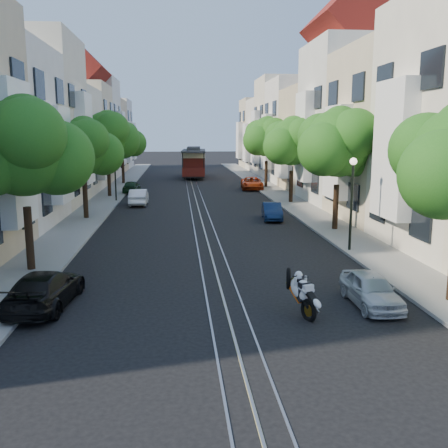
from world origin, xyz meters
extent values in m
plane|color=black|center=(0.00, 28.00, 0.00)|extent=(200.00, 200.00, 0.00)
cube|color=gray|center=(7.25, 28.00, 0.06)|extent=(2.50, 80.00, 0.12)
cube|color=gray|center=(-7.25, 28.00, 0.06)|extent=(2.50, 80.00, 0.12)
cube|color=gray|center=(-0.55, 28.00, 0.01)|extent=(0.06, 80.00, 0.02)
cube|color=gray|center=(0.00, 28.00, 0.01)|extent=(0.06, 80.00, 0.02)
cube|color=gray|center=(0.55, 28.00, 0.01)|extent=(0.06, 80.00, 0.02)
cube|color=tan|center=(0.00, 28.00, 0.00)|extent=(0.08, 80.00, 0.01)
cube|color=white|center=(8.20, 4.00, 4.62)|extent=(0.90, 3.04, 6.05)
cube|color=beige|center=(12.00, 12.00, 5.00)|extent=(7.00, 8.00, 10.00)
cube|color=white|center=(8.20, 12.00, 4.20)|extent=(0.90, 3.04, 5.50)
cube|color=silver|center=(12.00, 20.00, 6.00)|extent=(7.00, 8.00, 12.00)
cube|color=white|center=(8.20, 20.00, 5.04)|extent=(0.90, 3.04, 6.60)
cube|color=#C6B28C|center=(12.00, 28.00, 4.50)|extent=(7.00, 8.00, 9.00)
cube|color=white|center=(8.20, 28.00, 3.78)|extent=(0.90, 3.04, 4.95)
cube|color=white|center=(12.00, 36.00, 5.25)|extent=(7.00, 8.00, 10.50)
cube|color=white|center=(8.20, 36.00, 4.41)|extent=(0.90, 3.04, 5.78)
cube|color=beige|center=(12.00, 44.00, 5.75)|extent=(7.00, 8.00, 11.50)
cube|color=white|center=(8.20, 44.00, 4.83)|extent=(0.90, 3.04, 6.32)
cube|color=silver|center=(12.00, 52.00, 4.75)|extent=(7.00, 8.00, 9.50)
cube|color=white|center=(8.20, 52.00, 3.99)|extent=(0.90, 3.04, 5.23)
cube|color=beige|center=(12.00, 60.00, 5.00)|extent=(7.00, 8.00, 10.00)
cube|color=white|center=(8.20, 60.00, 4.20)|extent=(0.90, 3.04, 5.50)
cube|color=white|center=(-8.20, 4.00, 4.53)|extent=(0.90, 3.04, 5.93)
cube|color=white|center=(-8.20, 12.00, 4.12)|extent=(0.90, 3.04, 5.39)
cube|color=beige|center=(-12.00, 20.00, 5.88)|extent=(7.00, 8.00, 11.76)
cube|color=white|center=(-8.20, 20.00, 4.94)|extent=(0.90, 3.04, 6.47)
cube|color=silver|center=(-12.00, 28.00, 4.41)|extent=(7.00, 8.00, 8.82)
cube|color=white|center=(-8.20, 28.00, 3.70)|extent=(0.90, 3.04, 4.85)
cube|color=beige|center=(-12.00, 36.00, 5.14)|extent=(7.00, 8.00, 10.29)
cube|color=white|center=(-8.20, 36.00, 4.32)|extent=(0.90, 3.04, 5.66)
cube|color=silver|center=(-12.00, 44.00, 5.63)|extent=(7.00, 8.00, 11.27)
cube|color=white|center=(-8.20, 44.00, 4.73)|extent=(0.90, 3.04, 6.20)
cube|color=#C6B28C|center=(-12.00, 52.00, 4.66)|extent=(7.00, 8.00, 9.31)
cube|color=white|center=(-8.20, 52.00, 3.91)|extent=(0.90, 3.04, 5.12)
cube|color=white|center=(-12.00, 60.00, 4.90)|extent=(7.00, 8.00, 9.80)
cube|color=white|center=(-8.20, 60.00, 4.12)|extent=(0.90, 3.04, 5.39)
sphere|color=#184E13|center=(6.25, -3.70, 4.17)|extent=(2.64, 2.64, 2.64)
cylinder|color=black|center=(7.20, 9.00, 1.34)|extent=(0.30, 0.30, 2.45)
sphere|color=#184E13|center=(7.20, 9.00, 4.81)|extent=(3.64, 3.64, 3.64)
sphere|color=#184E13|center=(8.30, 9.50, 4.41)|extent=(2.91, 2.91, 2.91)
sphere|color=#184E13|center=(6.25, 8.30, 4.51)|extent=(2.84, 2.84, 2.84)
sphere|color=#184E13|center=(7.30, 9.10, 5.71)|extent=(2.18, 2.18, 2.18)
cylinder|color=black|center=(7.20, 20.00, 1.31)|extent=(0.30, 0.30, 2.38)
sphere|color=#184E13|center=(7.20, 20.00, 4.68)|extent=(3.54, 3.54, 3.54)
sphere|color=#184E13|center=(8.30, 20.50, 4.28)|extent=(2.83, 2.83, 2.83)
sphere|color=#184E13|center=(6.25, 19.30, 4.38)|extent=(2.76, 2.76, 2.76)
sphere|color=#184E13|center=(7.30, 20.10, 5.58)|extent=(2.12, 2.12, 2.12)
cylinder|color=black|center=(7.20, 31.00, 1.38)|extent=(0.30, 0.30, 2.52)
sphere|color=#184E13|center=(7.20, 31.00, 4.94)|extent=(3.74, 3.74, 3.74)
sphere|color=#184E13|center=(8.30, 31.50, 4.54)|extent=(3.00, 3.00, 3.00)
sphere|color=#184E13|center=(6.25, 30.30, 4.64)|extent=(2.92, 2.92, 2.92)
sphere|color=#184E13|center=(7.30, 31.10, 5.84)|extent=(2.25, 2.25, 2.25)
cylinder|color=black|center=(-7.20, 2.00, 1.34)|extent=(0.30, 0.30, 2.45)
sphere|color=#184E13|center=(-7.20, 2.00, 4.81)|extent=(3.64, 3.64, 3.64)
sphere|color=#184E13|center=(-6.10, 2.50, 4.41)|extent=(2.91, 2.91, 2.91)
sphere|color=#184E13|center=(-7.10, 2.10, 5.71)|extent=(2.18, 2.18, 2.18)
cylinder|color=black|center=(-7.20, 14.00, 1.26)|extent=(0.30, 0.30, 2.27)
sphere|color=#184E13|center=(-7.20, 14.00, 4.47)|extent=(3.38, 3.38, 3.38)
sphere|color=#184E13|center=(-6.10, 14.50, 4.07)|extent=(2.70, 2.70, 2.70)
sphere|color=#184E13|center=(-8.15, 13.30, 4.17)|extent=(2.64, 2.64, 2.64)
sphere|color=#184E13|center=(-7.10, 14.10, 5.38)|extent=(2.03, 2.03, 2.03)
cylinder|color=black|center=(-7.20, 25.00, 1.43)|extent=(0.30, 0.30, 2.62)
sphere|color=#184E13|center=(-7.20, 25.00, 5.14)|extent=(3.90, 3.90, 3.90)
sphere|color=#184E13|center=(-6.10, 25.50, 4.74)|extent=(3.12, 3.12, 3.12)
sphere|color=#184E13|center=(-8.15, 24.30, 4.84)|extent=(3.04, 3.04, 3.04)
sphere|color=#184E13|center=(-7.10, 25.10, 6.04)|extent=(2.34, 2.34, 2.34)
cylinder|color=black|center=(-7.20, 36.00, 1.31)|extent=(0.30, 0.30, 2.38)
sphere|color=#184E13|center=(-7.20, 36.00, 4.68)|extent=(3.54, 3.54, 3.54)
sphere|color=#184E13|center=(-6.10, 36.50, 4.28)|extent=(2.83, 2.83, 2.83)
sphere|color=#184E13|center=(-8.15, 35.30, 4.38)|extent=(2.76, 2.76, 2.76)
sphere|color=#184E13|center=(-7.10, 36.10, 5.58)|extent=(2.12, 2.12, 2.12)
cylinder|color=black|center=(6.30, 4.00, 2.12)|extent=(0.12, 0.12, 4.00)
sphere|color=#FFF2CC|center=(6.30, 4.00, 4.12)|extent=(0.32, 0.32, 0.32)
cylinder|color=black|center=(-6.30, 22.00, 2.12)|extent=(0.12, 0.12, 4.00)
sphere|color=#FFF2CC|center=(-6.30, 22.00, 4.12)|extent=(0.32, 0.32, 0.32)
torus|color=black|center=(2.30, -4.00, 0.28)|extent=(0.37, 0.70, 0.70)
torus|color=black|center=(1.92, -2.97, 0.95)|extent=(0.25, 0.69, 0.68)
ellipsoid|color=silver|center=(2.13, -3.53, 0.78)|extent=(0.71, 1.04, 0.84)
ellipsoid|color=silver|center=(2.21, -3.76, 0.95)|extent=(0.50, 0.61, 0.47)
cube|color=black|center=(2.34, -4.11, 0.74)|extent=(0.35, 0.52, 0.35)
cube|color=silver|center=(2.22, -3.79, 0.94)|extent=(0.47, 0.59, 0.21)
sphere|color=black|center=(2.11, -3.50, 1.03)|extent=(0.25, 0.25, 0.25)
cube|color=black|center=(0.50, 43.08, 0.49)|extent=(2.94, 8.86, 0.33)
cube|color=#54130E|center=(0.50, 43.08, 1.81)|extent=(2.89, 5.59, 2.63)
cube|color=beige|center=(0.50, 43.08, 2.79)|extent=(2.94, 5.65, 0.66)
cube|color=#2D2D30|center=(0.50, 43.08, 3.23)|extent=(3.16, 8.87, 0.20)
cube|color=#2D2D30|center=(0.50, 43.08, 3.50)|extent=(1.77, 4.99, 0.38)
imported|color=#B5BCC2|center=(4.56, -2.98, 0.53)|extent=(1.26, 3.12, 1.06)
imported|color=#0D1F44|center=(4.40, 12.90, 0.53)|extent=(1.43, 3.30, 1.06)
imported|color=#992D0D|center=(5.60, 29.61, 0.60)|extent=(2.30, 4.43, 1.19)
imported|color=black|center=(-5.60, -2.16, 0.58)|extent=(1.98, 4.12, 1.16)
imported|color=white|center=(-4.40, 20.22, 0.60)|extent=(1.29, 3.64, 1.20)
imported|color=black|center=(-5.60, 27.70, 0.57)|extent=(1.51, 3.41, 1.14)
camera|label=1|loc=(-1.41, -17.49, 5.37)|focal=40.00mm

